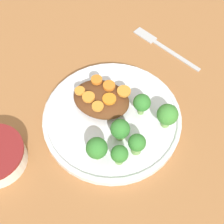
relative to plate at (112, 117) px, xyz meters
The scene contains 17 objects.
ground_plane 0.01m from the plate, ahead, with size 4.00×4.00×0.00m, color #9E6638.
plate is the anchor object (origin of this frame).
stew_mound 0.04m from the plate, 29.54° to the right, with size 0.12×0.09×0.04m, color #5B3319.
broccoli_floret_0 0.10m from the plate, 143.80° to the left, with size 0.03×0.03×0.05m.
broccoli_floret_1 0.11m from the plate, 166.84° to the right, with size 0.04×0.04×0.06m.
broccoli_floret_2 0.07m from the plate, 147.49° to the right, with size 0.04×0.04×0.05m.
broccoli_floret_3 0.10m from the plate, 96.69° to the left, with size 0.04×0.04×0.06m.
broccoli_floret_4 0.11m from the plate, 121.25° to the left, with size 0.03×0.03×0.05m.
broccoli_floret_5 0.06m from the plate, 131.63° to the left, with size 0.04×0.04×0.05m.
carrot_slice_0 0.09m from the plate, ahead, with size 0.02×0.02×0.00m, color orange.
carrot_slice_1 0.07m from the plate, 59.21° to the right, with size 0.02×0.02×0.01m, color orange.
carrot_slice_2 0.05m from the plate, 26.34° to the left, with size 0.02×0.02×0.00m, color orange.
carrot_slice_3 0.06m from the plate, 100.77° to the right, with size 0.03×0.03×0.00m, color orange.
carrot_slice_4 0.08m from the plate, 39.75° to the right, with size 0.02×0.02×0.01m, color orange.
carrot_slice_5 0.05m from the plate, 47.37° to the right, with size 0.03×0.03×0.01m, color orange.
carrot_slice_6 0.07m from the plate, ahead, with size 0.03×0.03×0.01m, color orange.
fork 0.24m from the plate, 95.22° to the right, with size 0.19×0.08×0.01m.
Camera 1 is at (-0.13, 0.30, 0.56)m, focal length 50.00 mm.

